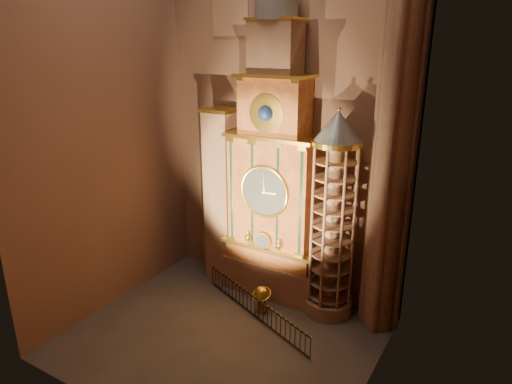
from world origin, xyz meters
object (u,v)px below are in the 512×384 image
Objects in this scene: stair_turret at (333,219)px; iron_railing at (255,307)px; astronomical_clock at (274,180)px; celestial_globe at (262,297)px; portrait_tower at (222,196)px.

stair_turret is 6.08m from iron_railing.
astronomical_clock reaches higher than celestial_globe.
astronomical_clock is 2.16× the size of iron_railing.
astronomical_clock reaches higher than stair_turret.
celestial_globe is 0.70m from iron_railing.
astronomical_clock is 3.73m from portrait_tower.
astronomical_clock is 6.19m from celestial_globe.
celestial_globe is (3.91, -2.12, -4.27)m from portrait_tower.
stair_turret is at bearing -4.30° from astronomical_clock.
stair_turret is (6.90, -0.28, 0.12)m from portrait_tower.
iron_railing is (3.88, -2.76, -4.54)m from portrait_tower.
stair_turret is 1.40× the size of iron_railing.
celestial_globe is at bearing -28.47° from portrait_tower.
celestial_globe is (0.51, -2.10, -5.79)m from astronomical_clock.
iron_railing is at bearing -35.43° from portrait_tower.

